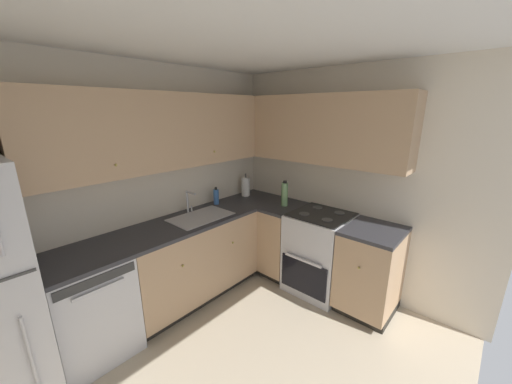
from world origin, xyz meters
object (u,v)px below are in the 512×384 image
paper_towel_roll (246,187)px  dishwasher (90,307)px  oven_range (319,252)px  oil_bottle (285,194)px  soap_bottle (216,197)px

paper_towel_roll → dishwasher: bearing=-175.5°
oven_range → oil_bottle: oil_bottle is taller
dishwasher → paper_towel_roll: paper_towel_roll is taller
paper_towel_roll → oil_bottle: 0.63m
paper_towel_roll → oven_range: bearing=-88.9°
soap_bottle → oil_bottle: (0.50, -0.65, 0.05)m
dishwasher → oil_bottle: bearing=-12.9°
dishwasher → oven_range: size_ratio=0.82×
dishwasher → oven_range: oven_range is taller
soap_bottle → paper_towel_roll: bearing=-2.3°
soap_bottle → oven_range: bearing=-65.6°
oven_range → oil_bottle: size_ratio=3.48×
oven_range → paper_towel_roll: bearing=91.1°
oven_range → dishwasher: bearing=155.1°
oven_range → paper_towel_roll: 1.26m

